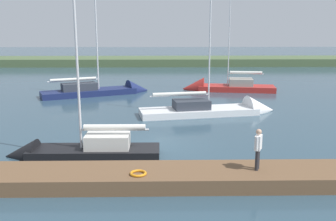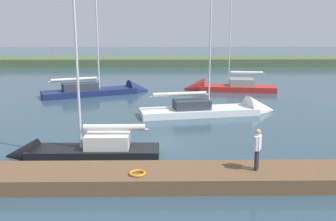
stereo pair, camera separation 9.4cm
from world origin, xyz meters
TOP-DOWN VIEW (x-y plane):
  - ground_plane at (0.00, 0.00)m, footprint 200.00×200.00m
  - far_shoreline at (0.00, -43.72)m, footprint 180.00×8.00m
  - dock_pier at (0.00, 5.22)m, footprint 21.19×2.30m
  - life_ring_buoy at (0.67, 5.68)m, footprint 0.66×0.66m
  - sailboat_behind_pier at (-4.72, -7.42)m, footprint 10.32×4.08m
  - sailboat_far_right at (3.98, 1.85)m, footprint 7.55×1.77m
  - sailboat_outer_mooring at (5.07, -15.78)m, footprint 10.18×6.10m
  - sailboat_near_dock at (-6.09, -17.60)m, footprint 9.29×3.65m
  - person_on_dock at (-4.08, 5.24)m, footprint 0.40×0.59m

SIDE VIEW (x-z plane):
  - ground_plane at x=0.00m, z-range 0.00..0.00m
  - far_shoreline at x=0.00m, z-range -1.20..1.20m
  - sailboat_far_right at x=3.98m, z-range -4.02..4.38m
  - sailboat_behind_pier at x=-4.72m, z-range -5.61..6.01m
  - sailboat_near_dock at x=-6.09m, z-range -5.54..5.96m
  - sailboat_outer_mooring at x=5.07m, z-range -5.53..5.96m
  - dock_pier at x=0.00m, z-range 0.00..0.61m
  - life_ring_buoy at x=0.67m, z-range 0.61..0.71m
  - person_on_dock at x=-4.08m, z-range 0.74..2.43m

